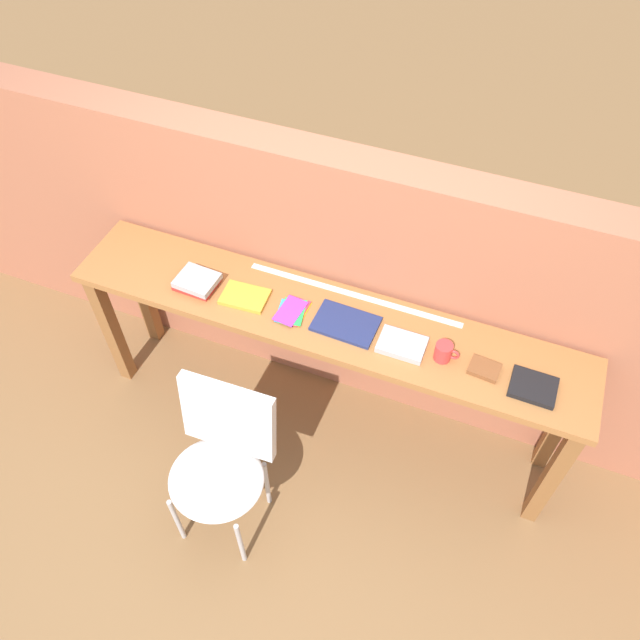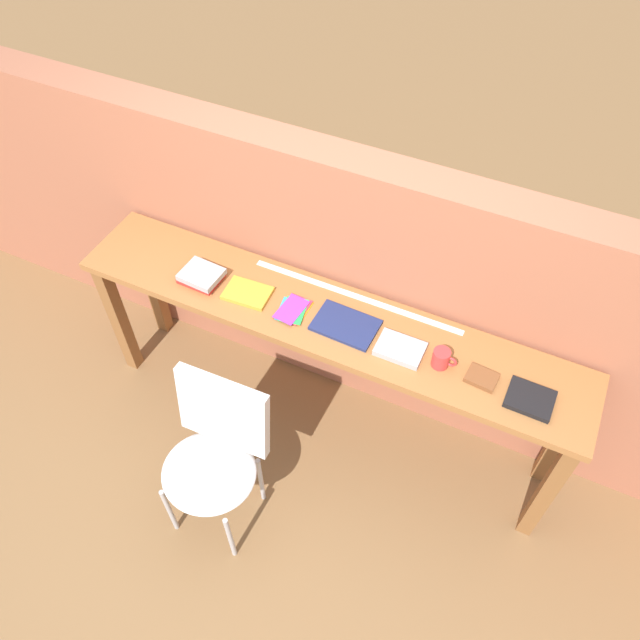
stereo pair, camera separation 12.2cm
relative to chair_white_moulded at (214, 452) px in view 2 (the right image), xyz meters
The scene contains 13 objects.
ground_plane 0.69m from the chair_white_moulded, 58.33° to the left, with size 40.00×40.00×0.00m, color brown.
brick_wall_back 1.07m from the chair_white_moulded, 77.08° to the left, with size 6.00×0.20×1.52m, color #9E5B42.
sideboard 0.75m from the chair_white_moulded, 71.00° to the left, with size 2.50×0.44×0.88m.
chair_white_moulded is the anchor object (origin of this frame).
book_stack_leftmost 0.84m from the chair_white_moulded, 122.52° to the left, with size 0.20×0.17×0.06m.
magazine_cycling 0.75m from the chair_white_moulded, 103.44° to the left, with size 0.22×0.15×0.02m, color gold.
pamphlet_pile_colourful 0.74m from the chair_white_moulded, 81.98° to the left, with size 0.15×0.18×0.01m.
book_open_centre 0.83m from the chair_white_moulded, 62.23° to the left, with size 0.29×0.19×0.02m, color navy.
book_grey_hardcover 0.96m from the chair_white_moulded, 45.56° to the left, with size 0.21×0.15×0.03m, color #9E9EA3.
mug 1.10m from the chair_white_moulded, 38.41° to the left, with size 0.11×0.08×0.09m.
leather_journal_brown 1.23m from the chair_white_moulded, 32.89° to the left, with size 0.13×0.10×0.02m, color brown.
book_repair_rightmost 1.40m from the chair_white_moulded, 27.37° to the left, with size 0.19×0.16×0.03m, color black.
ruler_metal_back_edge 0.97m from the chair_white_moulded, 69.47° to the left, with size 1.06×0.03×0.00m, color silver.
Camera 2 is at (0.78, -1.39, 3.08)m, focal length 35.00 mm.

